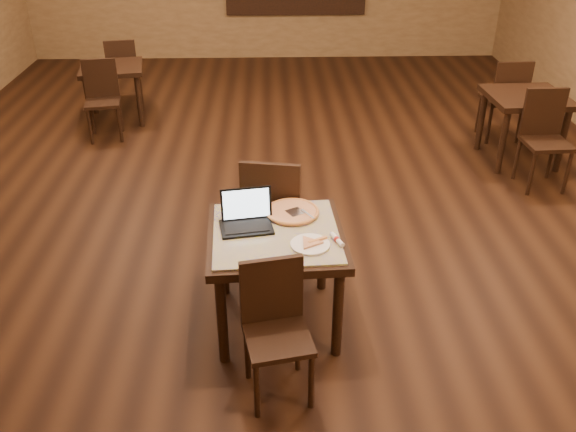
{
  "coord_description": "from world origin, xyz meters",
  "views": [
    {
      "loc": [
        0.03,
        -5.69,
        2.9
      ],
      "look_at": [
        0.14,
        -2.12,
        0.85
      ],
      "focal_mm": 38.0,
      "sensor_mm": 36.0,
      "label": 1
    }
  ],
  "objects_px": {
    "tiled_table": "(276,245)",
    "other_table_a_chair_near": "(544,133)",
    "other_table_b": "(112,75)",
    "laptop": "(246,216)",
    "pizza_pan": "(292,213)",
    "other_table_b_chair_far": "(123,69)",
    "other_table_a_chair_far": "(506,96)",
    "chair_main_far": "(273,210)",
    "chair_main_near": "(275,321)",
    "other_table_a": "(525,106)",
    "other_table_b_chair_near": "(102,94)"
  },
  "relations": [
    {
      "from": "tiled_table",
      "to": "other_table_a_chair_near",
      "type": "height_order",
      "value": "other_table_a_chair_near"
    },
    {
      "from": "tiled_table",
      "to": "other_table_b",
      "type": "height_order",
      "value": "tiled_table"
    },
    {
      "from": "laptop",
      "to": "other_table_b",
      "type": "relative_size",
      "value": 0.44
    },
    {
      "from": "pizza_pan",
      "to": "other_table_b",
      "type": "distance_m",
      "value": 4.5
    },
    {
      "from": "pizza_pan",
      "to": "other_table_b_chair_far",
      "type": "xyz_separation_m",
      "value": [
        -2.14,
        4.49,
        -0.24
      ]
    },
    {
      "from": "other_table_a_chair_near",
      "to": "other_table_a_chair_far",
      "type": "height_order",
      "value": "same"
    },
    {
      "from": "chair_main_far",
      "to": "other_table_a_chair_near",
      "type": "height_order",
      "value": "chair_main_far"
    },
    {
      "from": "chair_main_far",
      "to": "pizza_pan",
      "type": "distance_m",
      "value": 0.43
    },
    {
      "from": "chair_main_far",
      "to": "pizza_pan",
      "type": "bearing_deg",
      "value": 120.25
    },
    {
      "from": "chair_main_near",
      "to": "other_table_b",
      "type": "height_order",
      "value": "chair_main_near"
    },
    {
      "from": "other_table_a_chair_near",
      "to": "laptop",
      "type": "bearing_deg",
      "value": -147.13
    },
    {
      "from": "other_table_a_chair_far",
      "to": "other_table_b_chair_far",
      "type": "bearing_deg",
      "value": -18.46
    },
    {
      "from": "tiled_table",
      "to": "other_table_b",
      "type": "distance_m",
      "value": 4.66
    },
    {
      "from": "pizza_pan",
      "to": "other_table_a",
      "type": "relative_size",
      "value": 0.42
    },
    {
      "from": "chair_main_far",
      "to": "other_table_b_chair_near",
      "type": "bearing_deg",
      "value": -46.19
    },
    {
      "from": "chair_main_near",
      "to": "other_table_b_chair_near",
      "type": "distance_m",
      "value": 4.73
    },
    {
      "from": "other_table_b_chair_far",
      "to": "tiled_table",
      "type": "bearing_deg",
      "value": 103.12
    },
    {
      "from": "other_table_a_chair_far",
      "to": "other_table_b_chair_near",
      "type": "distance_m",
      "value": 4.82
    },
    {
      "from": "laptop",
      "to": "tiled_table",
      "type": "bearing_deg",
      "value": -37.37
    },
    {
      "from": "chair_main_near",
      "to": "chair_main_far",
      "type": "relative_size",
      "value": 0.86
    },
    {
      "from": "other_table_b",
      "to": "other_table_b_chair_near",
      "type": "distance_m",
      "value": 0.55
    },
    {
      "from": "chair_main_near",
      "to": "other_table_b",
      "type": "relative_size",
      "value": 1.01
    },
    {
      "from": "laptop",
      "to": "pizza_pan",
      "type": "relative_size",
      "value": 1.09
    },
    {
      "from": "tiled_table",
      "to": "pizza_pan",
      "type": "bearing_deg",
      "value": 60.44
    },
    {
      "from": "tiled_table",
      "to": "other_table_b_chair_near",
      "type": "xyz_separation_m",
      "value": [
        -2.04,
        3.65,
        -0.14
      ]
    },
    {
      "from": "chair_main_near",
      "to": "laptop",
      "type": "bearing_deg",
      "value": 92.96
    },
    {
      "from": "tiled_table",
      "to": "other_table_a_chair_far",
      "type": "distance_m",
      "value": 4.34
    },
    {
      "from": "chair_main_far",
      "to": "pizza_pan",
      "type": "height_order",
      "value": "chair_main_far"
    },
    {
      "from": "tiled_table",
      "to": "pizza_pan",
      "type": "distance_m",
      "value": 0.29
    },
    {
      "from": "other_table_a_chair_near",
      "to": "other_table_b_chair_far",
      "type": "xyz_separation_m",
      "value": [
        -4.77,
        2.55,
        -0.04
      ]
    },
    {
      "from": "pizza_pan",
      "to": "tiled_table",
      "type": "bearing_deg",
      "value": -116.57
    },
    {
      "from": "tiled_table",
      "to": "other_table_b",
      "type": "relative_size",
      "value": 1.09
    },
    {
      "from": "chair_main_near",
      "to": "other_table_b_chair_near",
      "type": "height_order",
      "value": "other_table_b_chair_near"
    },
    {
      "from": "other_table_a",
      "to": "other_table_a_chair_near",
      "type": "bearing_deg",
      "value": -92.57
    },
    {
      "from": "tiled_table",
      "to": "chair_main_far",
      "type": "distance_m",
      "value": 0.61
    },
    {
      "from": "other_table_b_chair_far",
      "to": "other_table_b",
      "type": "bearing_deg",
      "value": 78.55
    },
    {
      "from": "other_table_a",
      "to": "other_table_a_chair_far",
      "type": "distance_m",
      "value": 0.58
    },
    {
      "from": "other_table_a",
      "to": "laptop",
      "type": "bearing_deg",
      "value": -140.32
    },
    {
      "from": "chair_main_far",
      "to": "other_table_a_chair_near",
      "type": "bearing_deg",
      "value": -140.34
    },
    {
      "from": "laptop",
      "to": "other_table_a",
      "type": "xyz_separation_m",
      "value": [
        2.96,
        2.66,
        -0.19
      ]
    },
    {
      "from": "tiled_table",
      "to": "laptop",
      "type": "bearing_deg",
      "value": 149.07
    },
    {
      "from": "other_table_a",
      "to": "pizza_pan",
      "type": "bearing_deg",
      "value": -138.53
    },
    {
      "from": "chair_main_near",
      "to": "tiled_table",
      "type": "bearing_deg",
      "value": 77.33
    },
    {
      "from": "chair_main_near",
      "to": "other_table_b_chair_far",
      "type": "distance_m",
      "value": 5.72
    },
    {
      "from": "other_table_a_chair_far",
      "to": "other_table_b",
      "type": "relative_size",
      "value": 1.12
    },
    {
      "from": "chair_main_far",
      "to": "other_table_a",
      "type": "relative_size",
      "value": 1.22
    },
    {
      "from": "other_table_a_chair_near",
      "to": "other_table_a",
      "type": "bearing_deg",
      "value": 87.43
    },
    {
      "from": "chair_main_far",
      "to": "pizza_pan",
      "type": "xyz_separation_m",
      "value": [
        0.14,
        -0.37,
        0.18
      ]
    },
    {
      "from": "tiled_table",
      "to": "chair_main_near",
      "type": "xyz_separation_m",
      "value": [
        -0.02,
        -0.62,
        -0.15
      ]
    },
    {
      "from": "pizza_pan",
      "to": "other_table_b",
      "type": "relative_size",
      "value": 0.4
    }
  ]
}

